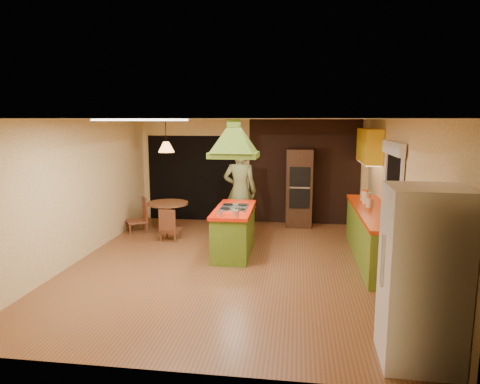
# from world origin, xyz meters

# --- Properties ---
(ground) EXTENTS (6.50, 6.50, 0.00)m
(ground) POSITION_xyz_m (0.00, 0.00, 0.00)
(ground) COLOR brown
(ground) RESTS_ON ground
(room_walls) EXTENTS (5.50, 6.50, 6.50)m
(room_walls) POSITION_xyz_m (0.00, 0.00, 1.25)
(room_walls) COLOR beige
(room_walls) RESTS_ON ground
(ceiling_plane) EXTENTS (6.50, 6.50, 0.00)m
(ceiling_plane) POSITION_xyz_m (0.00, 0.00, 2.50)
(ceiling_plane) COLOR silver
(ceiling_plane) RESTS_ON room_walls
(brick_panel) EXTENTS (2.64, 0.03, 2.50)m
(brick_panel) POSITION_xyz_m (1.25, 3.23, 1.25)
(brick_panel) COLOR #381E14
(brick_panel) RESTS_ON ground
(nook_opening) EXTENTS (2.20, 0.03, 2.10)m
(nook_opening) POSITION_xyz_m (-1.50, 3.23, 1.05)
(nook_opening) COLOR black
(nook_opening) RESTS_ON ground
(right_counter) EXTENTS (0.62, 3.05, 0.92)m
(right_counter) POSITION_xyz_m (2.45, 0.60, 0.46)
(right_counter) COLOR olive
(right_counter) RESTS_ON ground
(upper_cabinets) EXTENTS (0.34, 1.40, 0.70)m
(upper_cabinets) POSITION_xyz_m (2.57, 2.20, 1.95)
(upper_cabinets) COLOR yellow
(upper_cabinets) RESTS_ON room_walls
(window_right) EXTENTS (0.12, 1.35, 1.06)m
(window_right) POSITION_xyz_m (2.70, 0.40, 1.77)
(window_right) COLOR black
(window_right) RESTS_ON room_walls
(fluor_panel) EXTENTS (1.20, 0.60, 0.03)m
(fluor_panel) POSITION_xyz_m (-1.10, -1.20, 2.48)
(fluor_panel) COLOR white
(fluor_panel) RESTS_ON ceiling_plane
(kitchen_island) EXTENTS (0.72, 1.73, 0.88)m
(kitchen_island) POSITION_xyz_m (-0.07, 0.68, 0.44)
(kitchen_island) COLOR #5B7B1E
(kitchen_island) RESTS_ON ground
(range_hood) EXTENTS (0.90, 0.66, 0.78)m
(range_hood) POSITION_xyz_m (-0.07, 0.68, 2.26)
(range_hood) COLOR #58791E
(range_hood) RESTS_ON ceiling_plane
(man) EXTENTS (0.72, 0.48, 1.95)m
(man) POSITION_xyz_m (-0.12, 1.89, 0.98)
(man) COLOR brown
(man) RESTS_ON ground
(refrigerator) EXTENTS (0.77, 0.73, 1.85)m
(refrigerator) POSITION_xyz_m (2.37, -2.72, 0.92)
(refrigerator) COLOR white
(refrigerator) RESTS_ON ground
(wall_oven) EXTENTS (0.62, 0.62, 1.82)m
(wall_oven) POSITION_xyz_m (1.15, 2.95, 0.91)
(wall_oven) COLOR #432715
(wall_oven) RESTS_ON ground
(dining_table) EXTENTS (0.89, 0.89, 0.67)m
(dining_table) POSITION_xyz_m (-1.75, 1.99, 0.47)
(dining_table) COLOR brown
(dining_table) RESTS_ON ground
(chair_left) EXTENTS (0.58, 0.58, 0.77)m
(chair_left) POSITION_xyz_m (-2.45, 1.89, 0.39)
(chair_left) COLOR brown
(chair_left) RESTS_ON ground
(chair_near) EXTENTS (0.42, 0.42, 0.68)m
(chair_near) POSITION_xyz_m (-1.50, 1.34, 0.34)
(chair_near) COLOR brown
(chair_near) RESTS_ON ground
(pendant_lamp) EXTENTS (0.45, 0.45, 0.23)m
(pendant_lamp) POSITION_xyz_m (-1.75, 1.99, 1.90)
(pendant_lamp) COLOR #FF9E3F
(pendant_lamp) RESTS_ON ceiling_plane
(canister_large) EXTENTS (0.17, 0.17, 0.22)m
(canister_large) POSITION_xyz_m (2.40, 1.16, 1.03)
(canister_large) COLOR beige
(canister_large) RESTS_ON right_counter
(canister_medium) EXTENTS (0.16, 0.16, 0.18)m
(canister_medium) POSITION_xyz_m (2.40, 1.46, 1.01)
(canister_medium) COLOR beige
(canister_medium) RESTS_ON right_counter
(canister_small) EXTENTS (0.15, 0.15, 0.16)m
(canister_small) POSITION_xyz_m (2.40, 0.81, 1.00)
(canister_small) COLOR beige
(canister_small) RESTS_ON right_counter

